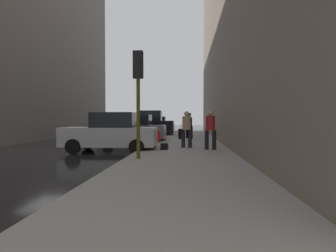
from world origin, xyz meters
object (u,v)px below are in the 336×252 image
object	(u,v)px
parked_silver_sedan	(111,133)
pedestrian_with_fedora	(189,124)
fire_hydrant	(158,136)
parked_gray_coupe	(134,129)
pedestrian_in_red_jacket	(210,128)
parked_black_suv	(148,125)
rolling_suitcase	(181,134)
duffel_bag	(164,146)
traffic_light	(138,81)
parked_dark_green_sedan	(155,125)
pedestrian_in_tan_coat	(187,127)

from	to	relation	value
parked_silver_sedan	pedestrian_with_fedora	distance (m)	7.68
fire_hydrant	parked_gray_coupe	bearing A→B (deg)	136.20
parked_gray_coupe	pedestrian_with_fedora	distance (m)	4.05
parked_gray_coupe	pedestrian_in_red_jacket	world-z (taller)	pedestrian_in_red_jacket
pedestrian_with_fedora	pedestrian_in_red_jacket	world-z (taller)	pedestrian_with_fedora
parked_gray_coupe	parked_black_suv	distance (m)	6.11
pedestrian_in_red_jacket	parked_black_suv	bearing A→B (deg)	111.77
pedestrian_in_red_jacket	rolling_suitcase	bearing A→B (deg)	102.75
parked_silver_sedan	parked_gray_coupe	size ratio (longest dim) A/B	1.01
parked_black_suv	rolling_suitcase	distance (m)	5.76
rolling_suitcase	duffel_bag	size ratio (longest dim) A/B	2.36
traffic_light	duffel_bag	size ratio (longest dim) A/B	8.18
parked_silver_sedan	parked_dark_green_sedan	size ratio (longest dim) A/B	1.01
rolling_suitcase	traffic_light	bearing A→B (deg)	-97.34
parked_black_suv	pedestrian_with_fedora	xyz separation A→B (m)	(3.61, -4.28, 0.10)
pedestrian_in_tan_coat	duffel_bag	world-z (taller)	pedestrian_in_tan_coat
parked_silver_sedan	traffic_light	world-z (taller)	traffic_light
pedestrian_in_red_jacket	pedestrian_with_fedora	bearing A→B (deg)	97.29
parked_black_suv	parked_dark_green_sedan	bearing A→B (deg)	90.00
traffic_light	parked_silver_sedan	bearing A→B (deg)	120.98
pedestrian_with_fedora	duffel_bag	size ratio (longest dim) A/B	4.04
traffic_light	pedestrian_with_fedora	distance (m)	10.15
traffic_light	parked_black_suv	bearing A→B (deg)	97.46
fire_hydrant	parked_black_suv	bearing A→B (deg)	102.96
parked_dark_green_sedan	rolling_suitcase	bearing A→B (deg)	-72.95
fire_hydrant	rolling_suitcase	distance (m)	3.23
pedestrian_with_fedora	pedestrian_in_tan_coat	xyz separation A→B (m)	(-0.15, -6.23, -0.03)
parked_gray_coupe	rolling_suitcase	xyz separation A→B (m)	(3.05, 1.25, -0.36)
parked_black_suv	fire_hydrant	distance (m)	8.06
pedestrian_in_tan_coat	parked_gray_coupe	bearing A→B (deg)	128.13
parked_dark_green_sedan	pedestrian_in_red_jacket	xyz separation A→B (m)	(4.50, -16.37, 0.26)
parked_gray_coupe	duffel_bag	distance (m)	5.86
parked_silver_sedan	parked_gray_coupe	xyz separation A→B (m)	(0.00, 4.95, 0.00)
parked_black_suv	pedestrian_in_red_jacket	xyz separation A→B (m)	(4.50, -11.28, 0.07)
parked_black_suv	pedestrian_in_red_jacket	size ratio (longest dim) A/B	2.71
pedestrian_in_red_jacket	fire_hydrant	bearing A→B (deg)	128.15
pedestrian_in_tan_coat	pedestrian_in_red_jacket	xyz separation A→B (m)	(1.05, -0.76, 0.00)
traffic_light	pedestrian_in_red_jacket	size ratio (longest dim) A/B	2.11
parked_gray_coupe	parked_black_suv	world-z (taller)	parked_black_suv
parked_dark_green_sedan	duffel_bag	bearing A→B (deg)	-81.42
fire_hydrant	duffel_bag	distance (m)	3.62
pedestrian_with_fedora	rolling_suitcase	distance (m)	1.03
pedestrian_with_fedora	traffic_light	bearing A→B (deg)	-100.09
fire_hydrant	traffic_light	bearing A→B (deg)	-89.55
parked_gray_coupe	rolling_suitcase	size ratio (longest dim) A/B	4.05
duffel_bag	parked_silver_sedan	bearing A→B (deg)	172.50
pedestrian_in_tan_coat	parked_black_suv	bearing A→B (deg)	108.20
parked_black_suv	duffel_bag	xyz separation A→B (m)	(2.49, -11.39, -0.74)
traffic_light	parked_gray_coupe	bearing A→B (deg)	102.99
parked_dark_green_sedan	pedestrian_in_red_jacket	world-z (taller)	pedestrian_in_red_jacket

